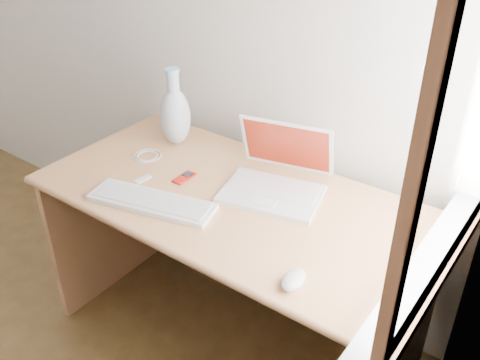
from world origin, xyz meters
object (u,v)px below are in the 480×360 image
Objects in this scene: laptop at (279,178)px; desk at (244,231)px; external_keyboard at (152,202)px; vase at (175,114)px.

desk is at bearing -175.40° from laptop.
laptop reaches higher than external_keyboard.
laptop reaches higher than desk.
vase is at bearing 107.27° from external_keyboard.
external_keyboard is at bearing -145.82° from laptop.
laptop is at bearing -6.59° from vase.
laptop is at bearing 18.03° from desk.
laptop is 1.21× the size of vase.
laptop is 0.83× the size of external_keyboard.
external_keyboard is 1.45× the size of vase.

